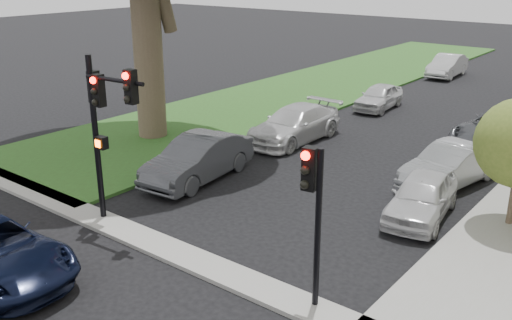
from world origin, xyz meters
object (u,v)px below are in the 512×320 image
Objects in this scene: car_parked_0 at (422,196)px; car_parked_9 at (447,66)px; car_parked_7 at (379,97)px; car_parked_6 at (294,124)px; traffic_signal_secondary at (314,199)px; car_parked_2 at (502,129)px; car_parked_1 at (451,165)px; car_parked_5 at (198,159)px; traffic_signal_main at (103,111)px.

car_parked_9 is (-7.80, 22.90, 0.05)m from car_parked_0.
car_parked_7 is 0.86× the size of car_parked_9.
car_parked_0 is 0.77× the size of car_parked_6.
car_parked_6 is at bearing -96.51° from car_parked_7.
traffic_signal_secondary reaches higher than car_parked_2.
car_parked_7 is (-7.05, 8.48, -0.07)m from car_parked_1.
traffic_signal_secondary is 30.23m from car_parked_9.
car_parked_5 is (-7.67, -1.93, 0.11)m from car_parked_0.
car_parked_5 is 1.24× the size of car_parked_7.
car_parked_1 is at bearing 53.73° from traffic_signal_main.
traffic_signal_main reaches higher than car_parked_9.
car_parked_6 is at bearing 83.63° from car_parked_5.
car_parked_6 is (-7.45, -4.82, -0.03)m from car_parked_2.
car_parked_9 reaches higher than car_parked_7.
car_parked_1 is (-0.29, 3.25, 0.04)m from car_parked_0.
car_parked_7 is (-7.30, 17.97, -2.04)m from traffic_signal_secondary.
car_parked_5 is at bearing -89.83° from car_parked_6.
car_parked_7 is (-7.34, 11.73, -0.03)m from car_parked_0.
car_parked_5 reaches higher than car_parked_0.
car_parked_2 is 13.23m from car_parked_5.
traffic_signal_secondary is 0.95× the size of car_parked_0.
car_parked_9 is at bearing 100.08° from car_parked_0.
traffic_signal_secondary reaches higher than car_parked_6.
car_parked_5 is 6.08m from car_parked_6.
car_parked_0 is 13.83m from car_parked_7.
car_parked_6 reaches higher than car_parked_9.
car_parked_0 is at bearing -27.95° from car_parked_6.
traffic_signal_secondary is 0.74× the size of car_parked_6.
car_parked_7 is (0.29, 7.58, -0.09)m from car_parked_6.
car_parked_2 is at bearing 49.55° from car_parked_5.
traffic_signal_secondary is (7.19, -0.04, -0.80)m from traffic_signal_main.
car_parked_6 is 1.16× the size of car_parked_9.
car_parked_6 is 18.76m from car_parked_9.
traffic_signal_secondary reaches higher than car_parked_5.
car_parked_1 is at bearing -82.53° from car_parked_2.
traffic_signal_main is 12.05m from car_parked_1.
traffic_signal_secondary is 0.99× the size of car_parked_7.
car_parked_2 is (-0.17, 8.97, 0.10)m from car_parked_0.
traffic_signal_secondary is at bearing -77.82° from car_parked_9.
traffic_signal_secondary reaches higher than car_parked_9.
car_parked_0 is (0.04, 6.24, -2.01)m from traffic_signal_secondary.
traffic_signal_main reaches higher than traffic_signal_secondary.
car_parked_5 is 1.08× the size of car_parked_9.
car_parked_9 is (-7.76, 29.15, -1.96)m from traffic_signal_secondary.
traffic_signal_main is 0.97× the size of car_parked_6.
car_parked_6 is (-7.62, 4.15, 0.07)m from car_parked_0.
traffic_signal_secondary is 0.68× the size of car_parked_2.
car_parked_5 is 0.93× the size of car_parked_6.
traffic_signal_main is at bearing 179.68° from traffic_signal_secondary.
traffic_signal_main is 1.14× the size of car_parked_1.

